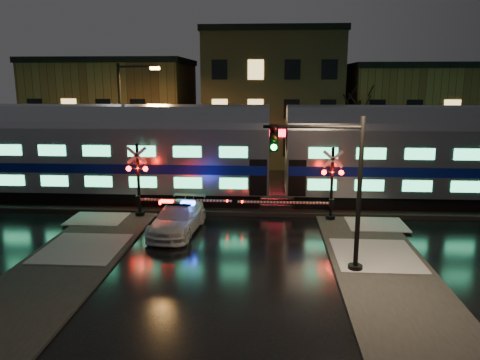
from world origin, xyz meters
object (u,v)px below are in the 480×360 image
object	(u,v)px
crossing_signal_left	(145,188)
streetlight	(125,119)
traffic_light	(334,192)
police_car	(178,218)
crossing_signal_right	(325,191)

from	to	relation	value
crossing_signal_left	streetlight	bearing A→B (deg)	114.23
traffic_light	crossing_signal_left	bearing A→B (deg)	144.05
police_car	streetlight	distance (m)	11.36
police_car	traffic_light	distance (m)	8.81
police_car	traffic_light	xyz separation A→B (m)	(7.10, -4.56, 2.57)
police_car	streetlight	bearing A→B (deg)	125.47
crossing_signal_right	traffic_light	world-z (taller)	traffic_light
crossing_signal_right	streetlight	xyz separation A→B (m)	(-12.89, 6.69, 3.31)
crossing_signal_left	police_car	bearing A→B (deg)	-46.43
crossing_signal_right	crossing_signal_left	bearing A→B (deg)	179.99
police_car	streetlight	xyz separation A→B (m)	(-5.30, 9.10, 4.24)
police_car	crossing_signal_right	world-z (taller)	crossing_signal_right
police_car	crossing_signal_left	world-z (taller)	crossing_signal_left
crossing_signal_right	traffic_light	xyz separation A→B (m)	(-0.49, -6.96, 1.64)
crossing_signal_left	traffic_light	bearing A→B (deg)	-36.57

